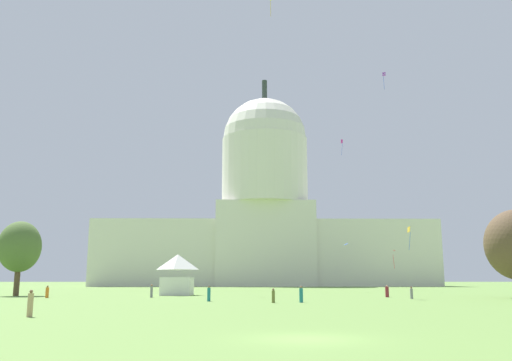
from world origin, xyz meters
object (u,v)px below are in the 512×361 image
Objects in this scene: person_maroon_near_tree_west at (387,292)px; kite_red_low at (392,253)px; capitol_building at (265,214)px; person_teal_edge_east at (301,295)px; tree_west_mid at (20,247)px; kite_violet_high at (384,75)px; person_orange_back_center at (47,292)px; person_teal_mid_right at (209,294)px; kite_gold_low at (409,232)px; kite_blue_low at (343,248)px; person_olive_aisle_center at (273,296)px; person_tan_front_left at (30,304)px; person_grey_deep_crowd at (152,291)px; event_tent at (177,274)px; kite_magenta_high at (342,144)px; person_grey_mid_left at (412,293)px.

kite_red_low is (14.44, 50.10, 7.51)m from person_maroon_near_tree_west.
person_teal_edge_east is at bearing -90.05° from capitol_building.
tree_west_mid is 83.15m from kite_violet_high.
person_orange_back_center is 78.87m from kite_red_low.
kite_gold_low reaches higher than person_teal_mid_right.
person_orange_back_center is 54.17m from kite_blue_low.
person_olive_aisle_center is at bearing -91.43° from capitol_building.
person_tan_front_left is at bearing -14.28° from person_maroon_near_tree_west.
kite_blue_low reaches higher than person_grey_deep_crowd.
event_tent is at bearing 110.30° from person_tan_front_left.
kite_red_low is 22.88m from kite_gold_low.
capitol_building reaches higher than kite_magenta_high.
person_teal_mid_right is 0.38× the size of kite_gold_low.
kite_magenta_high reaches higher than person_tan_front_left.
person_orange_back_center is at bearing -4.50° from person_teal_edge_east.
kite_gold_low reaches higher than person_olive_aisle_center.
person_maroon_near_tree_west reaches higher than person_grey_mid_left.
kite_gold_low is (27.76, 44.07, 10.47)m from person_olive_aisle_center.
kite_gold_low reaches higher than tree_west_mid.
person_teal_edge_east is at bearing -54.61° from event_tent.
kite_violet_high reaches higher than person_grey_deep_crowd.
tree_west_mid is 56.24m from kite_blue_low.
capitol_building reaches higher than person_orange_back_center.
person_tan_front_left is at bearing -77.77° from person_grey_mid_left.
person_maroon_near_tree_west is 29.94m from kite_blue_low.
person_olive_aisle_center is 0.85× the size of person_tan_front_left.
person_teal_edge_east is at bearing 146.72° from person_grey_deep_crowd.
capitol_building is at bearing 163.93° from kite_magenta_high.
person_teal_edge_east is 77.39m from kite_violet_high.
kite_red_low is 3.38× the size of kite_blue_low.
capitol_building is at bearing 106.69° from person_tan_front_left.
kite_gold_low is at bearing -13.05° from person_orange_back_center.
kite_gold_low is at bearing -39.01° from kite_magenta_high.
kite_gold_low is 1.05× the size of kite_violet_high.
kite_blue_low is at bearing -56.21° from kite_magenta_high.
person_tan_front_left is (-19.78, -141.60, -23.17)m from capitol_building.
capitol_building is at bearing -145.46° from person_maroon_near_tree_west.
tree_west_mid is at bearing -132.18° from person_grey_mid_left.
tree_west_mid is 22.54m from person_grey_deep_crowd.
event_tent is 68.28m from kite_violet_high.
person_teal_edge_east is 1.16× the size of person_olive_aisle_center.
event_tent is 3.78× the size of person_maroon_near_tree_west.
person_tan_front_left is 78.82m from kite_gold_low.
kite_red_low is 40.67m from kite_violet_high.
tree_west_mid is 44.99m from person_teal_edge_east.
person_teal_edge_east is 3.03m from person_olive_aisle_center.
kite_magenta_high is (39.89, 105.75, 38.12)m from person_tan_front_left.
tree_west_mid is 2.70× the size of kite_red_low.
person_teal_edge_east reaches higher than person_teal_mid_right.
kite_violet_high reaches higher than person_grey_mid_left.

